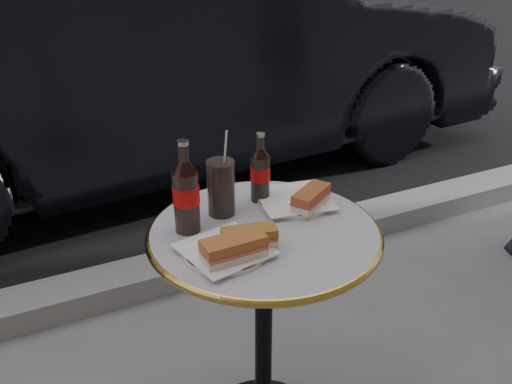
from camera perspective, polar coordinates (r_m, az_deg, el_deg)
name	(u,v)px	position (r m, az deg, el deg)	size (l,w,h in m)	color
asphalt_road	(44,72)	(6.36, -20.43, 11.17)	(40.00, 8.00, 0.00)	black
curb	(172,271)	(2.58, -8.42, -7.87)	(40.00, 0.20, 0.12)	gray
bistro_table	(264,338)	(1.72, 0.76, -14.41)	(0.62, 0.62, 0.73)	#BAB2C4
plate_left	(225,252)	(1.40, -3.11, -5.98)	(0.20, 0.20, 0.01)	silver
plate_right	(294,201)	(1.64, 3.80, -0.87)	(0.21, 0.21, 0.01)	white
sandwich_left_a	(234,249)	(1.35, -2.24, -5.76)	(0.15, 0.07, 0.05)	#B25B2D
sandwich_left_b	(249,238)	(1.40, -0.67, -4.65)	(0.13, 0.06, 0.05)	olive
sandwich_right	(311,199)	(1.59, 5.52, -0.67)	(0.14, 0.06, 0.05)	#A44C29
cola_bottle_left	(186,187)	(1.45, -7.06, 0.52)	(0.07, 0.07, 0.25)	black
cola_bottle_right	(260,167)	(1.61, 0.43, 2.49)	(0.06, 0.06, 0.21)	black
cola_glass	(221,188)	(1.55, -3.52, 0.45)	(0.08, 0.08, 0.16)	black
parked_car	(156,53)	(3.55, -9.99, 13.53)	(4.41, 1.53, 1.45)	black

